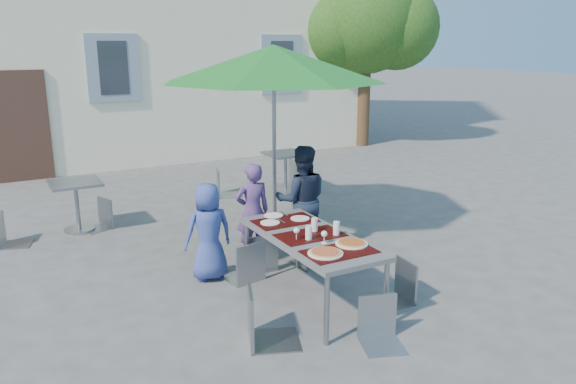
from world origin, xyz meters
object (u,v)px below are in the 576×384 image
chair_1 (259,229)px  chair_4 (400,258)px  child_0 (208,232)px  bg_chair_l_0 (5,210)px  bg_chair_r_1 (292,158)px  cafe_table_0 (76,197)px  bg_chair_r_0 (98,197)px  patio_umbrella (274,64)px  child_1 (253,211)px  chair_2 (316,228)px  chair_3 (262,282)px  bg_chair_l_1 (223,166)px  pizza_near_right (352,243)px  dining_table (310,240)px  cafe_table_1 (286,165)px  pizza_near_left (325,253)px  chair_5 (381,295)px  child_2 (302,200)px  chair_0 (245,238)px

chair_1 → chair_4: bearing=-56.7°
child_0 → bg_chair_l_0: size_ratio=1.34×
bg_chair_r_1 → child_0: bearing=-131.4°
cafe_table_0 → bg_chair_r_0: bg_chair_r_0 is taller
chair_4 → bg_chair_r_1: 5.26m
child_0 → patio_umbrella: size_ratio=0.38×
child_1 → chair_2: size_ratio=1.45×
child_1 → cafe_table_0: size_ratio=1.66×
chair_3 → bg_chair_l_1: bearing=71.3°
pizza_near_right → patio_umbrella: size_ratio=0.11×
child_1 → cafe_table_0: 2.87m
dining_table → bg_chair_l_0: 4.44m
dining_table → chair_4: chair_4 is taller
chair_1 → bg_chair_r_0: size_ratio=1.10×
pizza_near_right → child_0: child_0 is taller
cafe_table_1 → pizza_near_left: bearing=-114.4°
chair_5 → bg_chair_l_1: bg_chair_l_1 is taller
child_2 → bg_chair_r_0: bearing=-24.4°
chair_0 → bg_chair_l_0: (-2.37, 2.66, -0.03)m
child_1 → child_0: bearing=31.7°
pizza_near_left → chair_2: bearing=61.7°
bg_chair_r_0 → bg_chair_l_1: 2.48m
chair_5 → bg_chair_l_1: size_ratio=0.87×
pizza_near_right → bg_chair_r_1: size_ratio=0.36×
dining_table → chair_2: (0.56, 0.80, -0.20)m
child_2 → chair_2: bearing=102.1°
chair_2 → bg_chair_l_1: (0.29, 3.68, 0.06)m
cafe_table_0 → bg_chair_r_1: (4.15, 0.92, 0.02)m
pizza_near_left → child_0: size_ratio=0.29×
cafe_table_1 → bg_chair_l_0: bearing=-171.9°
dining_table → pizza_near_left: 0.57m
bg_chair_r_1 → dining_table: bearing=-117.2°
chair_2 → cafe_table_1: bearing=67.2°
pizza_near_right → bg_chair_r_1: bearing=67.0°
child_0 → chair_1: size_ratio=1.25×
chair_1 → child_1: bearing=73.9°
pizza_near_left → cafe_table_1: size_ratio=0.46×
bg_chair_l_0 → bg_chair_r_0: (1.26, 0.17, -0.02)m
child_0 → cafe_table_1: (2.69, 3.06, -0.07)m
pizza_near_right → bg_chair_l_1: size_ratio=0.34×
pizza_near_left → chair_1: bearing=88.5°
chair_1 → chair_3: chair_3 is taller
pizza_near_left → chair_1: size_ratio=0.37×
chair_1 → cafe_table_1: (2.09, 3.15, -0.03)m
chair_0 → chair_1: bearing=35.4°
patio_umbrella → pizza_near_right: bearing=-99.9°
chair_2 → bg_chair_r_0: bearing=125.7°
child_1 → bg_chair_l_1: child_1 is taller
dining_table → child_0: size_ratio=1.59×
chair_3 → patio_umbrella: size_ratio=0.34×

